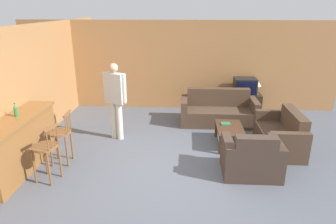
{
  "coord_description": "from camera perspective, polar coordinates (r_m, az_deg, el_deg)",
  "views": [
    {
      "loc": [
        0.28,
        -5.09,
        2.94
      ],
      "look_at": [
        -0.09,
        0.84,
        0.85
      ],
      "focal_mm": 32.0,
      "sensor_mm": 36.0,
      "label": 1
    }
  ],
  "objects": [
    {
      "name": "armchair_near",
      "position": [
        5.74,
        15.62,
        -8.62
      ],
      "size": [
        1.03,
        0.8,
        0.87
      ],
      "color": "#423328",
      "rests_on": "ground_plane"
    },
    {
      "name": "bar_chair_mid",
      "position": [
        6.18,
        -19.75,
        -4.22
      ],
      "size": [
        0.46,
        0.46,
        1.05
      ],
      "color": "brown",
      "rests_on": "ground_plane"
    },
    {
      "name": "tv_unit",
      "position": [
        8.99,
        14.17,
        1.61
      ],
      "size": [
        0.95,
        0.52,
        0.57
      ],
      "color": "#2D2319",
      "rests_on": "ground_plane"
    },
    {
      "name": "person_by_window",
      "position": [
        6.88,
        -10.01,
        2.79
      ],
      "size": [
        0.56,
        0.35,
        1.78
      ],
      "color": "silver",
      "rests_on": "ground_plane"
    },
    {
      "name": "coffee_table",
      "position": [
        6.78,
        11.67,
        -3.36
      ],
      "size": [
        0.57,
        0.98,
        0.43
      ],
      "color": "#472D1E",
      "rests_on": "ground_plane"
    },
    {
      "name": "wall_left",
      "position": [
        7.48,
        -23.78,
        5.06
      ],
      "size": [
        0.08,
        8.72,
        2.6
      ],
      "color": "#B27A47",
      "rests_on": "ground_plane"
    },
    {
      "name": "bar_chair_near",
      "position": [
        5.65,
        -22.22,
        -6.78
      ],
      "size": [
        0.53,
        0.53,
        1.05
      ],
      "color": "brown",
      "rests_on": "ground_plane"
    },
    {
      "name": "bar_counter",
      "position": [
        6.24,
        -26.48,
        -5.6
      ],
      "size": [
        0.55,
        2.16,
        1.03
      ],
      "color": "brown",
      "rests_on": "ground_plane"
    },
    {
      "name": "ground_plane",
      "position": [
        5.88,
        0.34,
        -10.6
      ],
      "size": [
        24.0,
        24.0,
        0.0
      ],
      "primitive_type": "plane",
      "color": "#565B66"
    },
    {
      "name": "loveseat_right",
      "position": [
        6.95,
        20.76,
        -4.18
      ],
      "size": [
        0.78,
        1.49,
        0.85
      ],
      "color": "#4C3828",
      "rests_on": "ground_plane"
    },
    {
      "name": "bottle",
      "position": [
        6.15,
        -27.03,
        0.28
      ],
      "size": [
        0.07,
        0.07,
        0.25
      ],
      "color": "#2D7F3D",
      "rests_on": "bar_counter"
    },
    {
      "name": "tv",
      "position": [
        8.85,
        14.44,
        4.79
      ],
      "size": [
        0.62,
        0.5,
        0.46
      ],
      "color": "black",
      "rests_on": "tv_unit"
    },
    {
      "name": "book_on_table",
      "position": [
        6.9,
        10.92,
        -2.2
      ],
      "size": [
        0.23,
        0.19,
        0.03
      ],
      "color": "#33704C",
      "rests_on": "coffee_table"
    },
    {
      "name": "couch_far",
      "position": [
        8.03,
        9.57,
        0.03
      ],
      "size": [
        1.97,
        0.84,
        0.89
      ],
      "color": "#4C3828",
      "rests_on": "ground_plane"
    },
    {
      "name": "table_lamp",
      "position": [
        8.9,
        16.58,
        5.25
      ],
      "size": [
        0.25,
        0.25,
        0.43
      ],
      "color": "brown",
      "rests_on": "tv_unit"
    },
    {
      "name": "wall_back",
      "position": [
        8.97,
        1.71,
        8.84
      ],
      "size": [
        9.4,
        0.08,
        2.6
      ],
      "color": "#B27A47",
      "rests_on": "ground_plane"
    }
  ]
}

